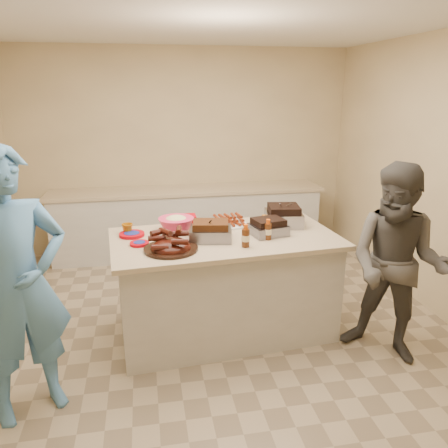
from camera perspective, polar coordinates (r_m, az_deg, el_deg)
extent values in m
cube|color=#47230F|center=(3.74, -1.74, -2.07)|extent=(0.39, 0.32, 0.11)
cube|color=black|center=(3.89, 5.76, -1.38)|extent=(0.35, 0.31, 0.09)
cube|color=gray|center=(4.18, 7.74, -0.15)|extent=(0.37, 0.37, 0.13)
cylinder|color=silver|center=(4.14, 0.72, -0.13)|extent=(0.37, 0.37, 0.06)
cube|color=orange|center=(4.23, 7.16, 0.10)|extent=(0.34, 0.28, 0.08)
cylinder|color=#46210C|center=(3.58, 2.82, -2.98)|extent=(0.07, 0.07, 0.19)
cylinder|color=#46210C|center=(3.77, 5.72, -2.01)|extent=(0.07, 0.07, 0.18)
cylinder|color=gold|center=(3.98, -3.43, -0.90)|extent=(0.05, 0.05, 0.13)
imported|color=silver|center=(3.99, -0.12, -0.83)|extent=(0.16, 0.06, 0.15)
cylinder|color=#A9000C|center=(3.92, -11.94, -1.54)|extent=(0.24, 0.24, 0.03)
cylinder|color=#A9000C|center=(3.69, -10.98, -2.69)|extent=(0.17, 0.17, 0.02)
imported|color=#A56208|center=(3.99, -12.46, -1.24)|extent=(0.11, 0.10, 0.10)
cube|color=#A9000C|center=(4.15, -5.04, -0.17)|extent=(0.20, 0.15, 0.10)
imported|color=#4E87BD|center=(3.63, -23.39, -21.11)|extent=(1.51, 1.97, 0.45)
imported|color=#514E49|center=(4.13, 20.33, -15.62)|extent=(1.72, 1.73, 0.62)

